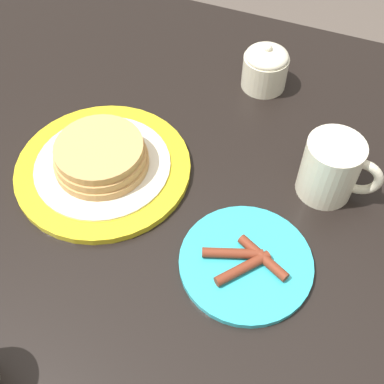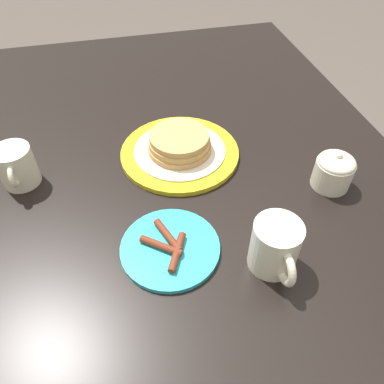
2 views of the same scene
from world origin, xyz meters
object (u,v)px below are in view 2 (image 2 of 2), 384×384
object	(u,v)px
sugar_bowl	(334,170)
pancake_plate	(180,148)
coffee_mug	(276,247)
creamer_pitcher	(16,165)
side_plate_bacon	(170,248)

from	to	relation	value
sugar_bowl	pancake_plate	bearing A→B (deg)	-120.54
coffee_mug	sugar_bowl	bearing A→B (deg)	128.94
creamer_pitcher	sugar_bowl	bearing A→B (deg)	75.60
coffee_mug	sugar_bowl	world-z (taller)	coffee_mug
side_plate_bacon	creamer_pitcher	size ratio (longest dim) A/B	1.54
creamer_pitcher	side_plate_bacon	bearing A→B (deg)	47.45
side_plate_bacon	coffee_mug	world-z (taller)	coffee_mug
pancake_plate	side_plate_bacon	size ratio (longest dim) A/B	1.50
side_plate_bacon	pancake_plate	bearing A→B (deg)	163.92
pancake_plate	creamer_pitcher	distance (m)	0.36
side_plate_bacon	sugar_bowl	distance (m)	0.38
side_plate_bacon	creamer_pitcher	bearing A→B (deg)	-132.55
pancake_plate	sugar_bowl	xyz separation A→B (m)	(0.18, 0.30, 0.02)
side_plate_bacon	coffee_mug	distance (m)	0.19
pancake_plate	creamer_pitcher	world-z (taller)	creamer_pitcher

